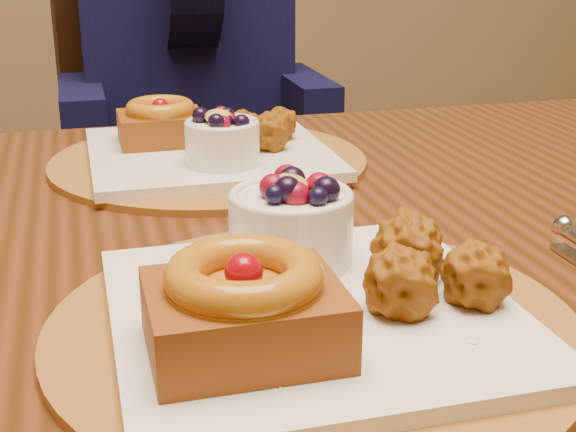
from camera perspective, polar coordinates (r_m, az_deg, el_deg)
The scene contains 5 objects.
dining_table at distance 0.80m, azimuth -2.78°, elevation -5.87°, with size 1.60×0.90×0.76m.
place_setting_near at distance 0.57m, azimuth 1.34°, elevation -5.34°, with size 0.38×0.38×0.09m.
place_setting_far at distance 0.97m, azimuth -5.77°, elevation 4.88°, with size 0.38×0.38×0.08m.
chair_far at distance 1.68m, azimuth -6.83°, elevation 1.86°, with size 0.54×0.54×0.92m.
diner at distance 1.60m, azimuth -7.38°, elevation 13.13°, with size 0.48×0.47×0.79m.
Camera 1 is at (-0.21, -0.75, 1.03)m, focal length 50.00 mm.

